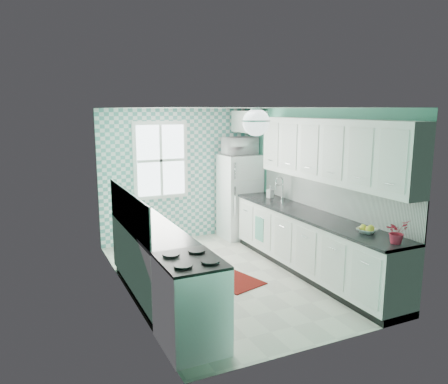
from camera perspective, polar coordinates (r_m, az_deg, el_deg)
name	(u,v)px	position (r m, az deg, el deg)	size (l,w,h in m)	color
floor	(228,277)	(6.72, 0.53, -11.02)	(3.00, 4.40, 0.02)	silver
ceiling	(228,107)	(6.24, 0.57, 11.01)	(3.00, 4.40, 0.02)	white
wall_back	(178,175)	(8.37, -6.02, 2.25)	(3.00, 0.02, 2.50)	#61C7A6
wall_front	(323,234)	(4.52, 12.83, -5.34)	(3.00, 0.02, 2.50)	#61C7A6
wall_left	(125,205)	(5.88, -12.85, -1.62)	(0.02, 4.40, 2.50)	#61C7A6
wall_right	(313,187)	(7.13, 11.55, 0.59)	(0.02, 4.40, 2.50)	#61C7A6
accent_wall	(178,175)	(8.35, -5.98, 2.23)	(3.00, 0.01, 2.50)	#559F99
window	(161,160)	(8.18, -8.27, 4.11)	(1.04, 0.05, 1.44)	white
backsplash_right	(328,195)	(6.82, 13.38, -0.42)	(0.02, 3.60, 0.51)	white
backsplash_left	(128,210)	(5.82, -12.45, -2.28)	(0.02, 2.15, 0.51)	white
upper_cabinets_right	(330,150)	(6.47, 13.69, 5.29)	(0.33, 3.20, 0.90)	white
upper_cabinet_fridge	(248,122)	(8.46, 3.16, 9.18)	(0.40, 0.74, 0.40)	white
ceiling_light	(256,122)	(5.53, 4.21, 9.08)	(0.34, 0.34, 0.35)	silver
base_cabinets_right	(310,245)	(6.83, 11.20, -6.77)	(0.60, 3.60, 0.90)	white
countertop_right	(311,215)	(6.69, 11.24, -2.95)	(0.63, 3.60, 0.04)	black
base_cabinets_left	(151,261)	(6.09, -9.50, -8.88)	(0.60, 2.15, 0.90)	white
countertop_left	(151,228)	(5.96, -9.50, -4.60)	(0.63, 2.15, 0.04)	black
fridge	(240,196)	(8.50, 2.04, -0.56)	(0.71, 0.70, 1.62)	silver
stove	(191,302)	(4.74, -4.34, -14.08)	(0.63, 0.79, 0.95)	white
sink	(275,201)	(7.55, 6.64, -1.14)	(0.45, 0.37, 0.53)	silver
rug	(232,280)	(6.56, 1.04, -11.41)	(0.61, 0.87, 0.01)	#740002
dish_towel	(259,229)	(7.47, 4.65, -4.82)	(0.02, 0.27, 0.41)	#60B9B6
fruit_bowl	(367,231)	(5.83, 18.17, -4.82)	(0.25, 0.25, 0.06)	silver
potted_plant	(397,232)	(5.48, 21.65, -4.84)	(0.25, 0.22, 0.28)	red
soap_bottle	(270,192)	(7.75, 6.05, 0.04)	(0.10, 0.10, 0.22)	#9CBCC3
microwave	(240,146)	(8.37, 2.09, 6.03)	(0.61, 0.41, 0.34)	white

